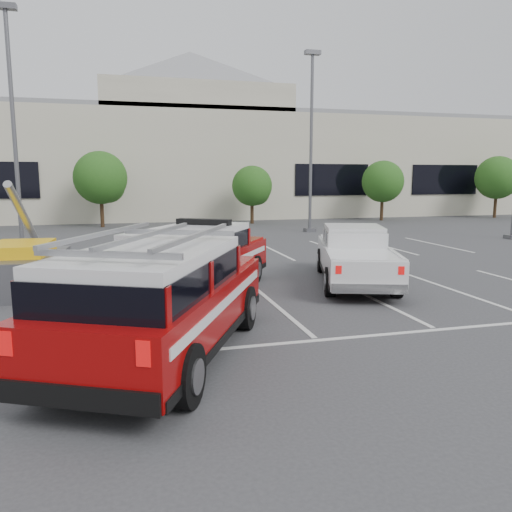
{
  "coord_description": "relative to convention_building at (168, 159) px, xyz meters",
  "views": [
    {
      "loc": [
        -3.57,
        -11.67,
        3.18
      ],
      "look_at": [
        -0.14,
        1.38,
        1.05
      ],
      "focal_mm": 35.0,
      "sensor_mm": 36.0,
      "label": 1
    }
  ],
  "objects": [
    {
      "name": "utility_rig",
      "position": [
        -6.74,
        -28.57,
        -4.1
      ],
      "size": [
        3.27,
        3.73,
        3.1
      ],
      "rotation": [
        0.0,
        0.0,
        -0.07
      ],
      "color": "#59595E",
      "rests_on": "ground"
    },
    {
      "name": "light_pole_left",
      "position": [
        -8.18,
        -19.86,
        0.47
      ],
      "size": [
        0.9,
        0.6,
        10.24
      ],
      "color": "#59595E",
      "rests_on": "ground"
    },
    {
      "name": "convention_building",
      "position": [
        0.0,
        0.0,
        0.0
      ],
      "size": [
        60.0,
        16.99,
        13.2
      ],
      "color": "beige",
      "rests_on": "ground"
    },
    {
      "name": "tree_mid_left",
      "position": [
        -5.09,
        -9.82,
        -1.68
      ],
      "size": [
        3.37,
        3.37,
        4.85
      ],
      "color": "#3F2B19",
      "rests_on": "ground"
    },
    {
      "name": "light_pole_mid",
      "position": [
        6.82,
        -15.86,
        0.47
      ],
      "size": [
        0.9,
        0.6,
        10.24
      ],
      "color": "#59595E",
      "rests_on": "ground"
    },
    {
      "name": "tree_right",
      "position": [
        14.91,
        -9.82,
        -1.95
      ],
      "size": [
        3.07,
        3.07,
        4.42
      ],
      "color": "#3F2B19",
      "rests_on": "ground"
    },
    {
      "name": "white_pickup",
      "position": [
        2.94,
        -29.88,
        -4.04
      ],
      "size": [
        3.58,
        5.87,
        1.7
      ],
      "rotation": [
        0.0,
        0.0,
        -0.32
      ],
      "color": "silver",
      "rests_on": "ground"
    },
    {
      "name": "stall_markings",
      "position": [
        -0.18,
        -27.36,
        -4.71
      ],
      "size": [
        23.0,
        15.0,
        0.01
      ],
      "primitive_type": "cube",
      "color": "silver",
      "rests_on": "ground"
    },
    {
      "name": "tree_far_right",
      "position": [
        24.91,
        -9.82,
        -1.68
      ],
      "size": [
        3.37,
        3.37,
        4.85
      ],
      "color": "#3F2B19",
      "rests_on": "ground"
    },
    {
      "name": "ladder_suv",
      "position": [
        -3.2,
        -34.9,
        -3.8
      ],
      "size": [
        4.62,
        6.24,
        2.3
      ],
      "rotation": [
        0.0,
        0.0,
        -0.46
      ],
      "color": "#890606",
      "rests_on": "ground"
    },
    {
      "name": "tree_mid_right",
      "position": [
        4.91,
        -9.82,
        -2.22
      ],
      "size": [
        2.77,
        2.77,
        3.99
      ],
      "color": "#3F2B19",
      "rests_on": "ground"
    },
    {
      "name": "fire_chief_suv",
      "position": [
        -1.91,
        -30.24,
        -3.88
      ],
      "size": [
        4.9,
        6.03,
        2.04
      ],
      "rotation": [
        0.0,
        0.0,
        -0.57
      ],
      "color": "#890606",
      "rests_on": "ground"
    },
    {
      "name": "ground",
      "position": [
        -0.18,
        -31.86,
        -4.72
      ],
      "size": [
        120.0,
        120.0,
        0.0
      ],
      "primitive_type": "plane",
      "color": "#37373A",
      "rests_on": "ground"
    }
  ]
}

